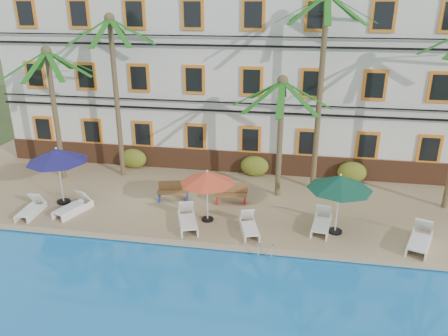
% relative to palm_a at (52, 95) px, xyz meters
% --- Properties ---
extents(ground, '(100.00, 100.00, 0.00)m').
position_rel_palm_a_xyz_m(ground, '(8.19, -4.57, -4.71)').
color(ground, '#384C23').
rests_on(ground, ground).
extents(pool_deck, '(30.00, 12.00, 0.25)m').
position_rel_palm_a_xyz_m(pool_deck, '(8.19, 0.43, -4.59)').
color(pool_deck, tan).
rests_on(pool_deck, ground).
extents(pool_coping, '(30.00, 0.35, 0.06)m').
position_rel_palm_a_xyz_m(pool_coping, '(8.19, -5.47, -4.43)').
color(pool_coping, tan).
rests_on(pool_coping, pool_deck).
extents(hotel_building, '(25.40, 6.44, 10.22)m').
position_rel_palm_a_xyz_m(hotel_building, '(8.19, 5.41, 0.66)').
color(hotel_building, silver).
rests_on(hotel_building, pool_deck).
extents(palm_a, '(4.42, 4.42, 6.83)m').
position_rel_palm_a_xyz_m(palm_a, '(0.00, 0.00, 0.00)').
color(palm_a, brown).
rests_on(palm_a, pool_deck).
extents(palm_b, '(4.42, 4.42, 8.31)m').
position_rel_palm_a_xyz_m(palm_b, '(2.96, 0.94, 0.85)').
color(palm_b, brown).
rests_on(palm_b, pool_deck).
extents(palm_c, '(4.42, 4.42, 5.80)m').
position_rel_palm_a_xyz_m(palm_c, '(11.35, -0.24, -0.62)').
color(palm_c, brown).
rests_on(palm_c, pool_deck).
extents(palm_d, '(4.42, 4.42, 9.36)m').
position_rel_palm_a_xyz_m(palm_d, '(13.05, 0.93, 1.45)').
color(palm_d, brown).
rests_on(palm_d, pool_deck).
extents(shrub_left, '(1.50, 0.90, 1.10)m').
position_rel_palm_a_xyz_m(shrub_left, '(3.15, 2.03, -3.91)').
color(shrub_left, '#1A5618').
rests_on(shrub_left, pool_deck).
extents(shrub_mid, '(1.50, 0.90, 1.10)m').
position_rel_palm_a_xyz_m(shrub_mid, '(9.99, 2.03, -3.91)').
color(shrub_mid, '#1A5618').
rests_on(shrub_mid, pool_deck).
extents(shrub_right, '(1.50, 0.90, 1.10)m').
position_rel_palm_a_xyz_m(shrub_right, '(15.05, 2.03, -3.91)').
color(shrub_right, '#1A5618').
rests_on(shrub_right, pool_deck).
extents(umbrella_blue, '(2.74, 2.74, 2.73)m').
position_rel_palm_a_xyz_m(umbrella_blue, '(1.53, -2.84, -2.13)').
color(umbrella_blue, black).
rests_on(umbrella_blue, pool_deck).
extents(umbrella_red, '(2.32, 2.32, 2.33)m').
position_rel_palm_a_xyz_m(umbrella_red, '(8.55, -3.37, -2.48)').
color(umbrella_red, black).
rests_on(umbrella_red, pool_deck).
extents(umbrella_green, '(2.59, 2.59, 2.58)m').
position_rel_palm_a_xyz_m(umbrella_green, '(13.90, -3.50, -2.26)').
color(umbrella_green, black).
rests_on(umbrella_green, pool_deck).
extents(lounger_a, '(0.73, 1.75, 0.81)m').
position_rel_palm_a_xyz_m(lounger_a, '(0.74, -4.17, -4.20)').
color(lounger_a, white).
rests_on(lounger_a, pool_deck).
extents(lounger_b, '(1.23, 1.98, 0.88)m').
position_rel_palm_a_xyz_m(lounger_b, '(2.51, -3.69, -4.18)').
color(lounger_b, white).
rests_on(lounger_b, pool_deck).
extents(lounger_c, '(1.31, 2.08, 0.92)m').
position_rel_palm_a_xyz_m(lounger_c, '(7.82, -4.01, -4.16)').
color(lounger_c, white).
rests_on(lounger_c, pool_deck).
extents(lounger_d, '(1.06, 1.83, 0.82)m').
position_rel_palm_a_xyz_m(lounger_d, '(10.43, -4.08, -4.20)').
color(lounger_d, white).
rests_on(lounger_d, pool_deck).
extents(lounger_e, '(0.93, 1.95, 0.88)m').
position_rel_palm_a_xyz_m(lounger_e, '(13.35, -3.29, -4.18)').
color(lounger_e, white).
rests_on(lounger_e, pool_deck).
extents(lounger_f, '(1.40, 2.16, 0.96)m').
position_rel_palm_a_xyz_m(lounger_f, '(17.03, -4.08, -4.15)').
color(lounger_f, white).
rests_on(lounger_f, pool_deck).
extents(bench_left, '(1.57, 0.81, 0.93)m').
position_rel_palm_a_xyz_m(bench_left, '(6.52, -1.64, -3.99)').
color(bench_left, olive).
rests_on(bench_left, pool_deck).
extents(bench_right, '(1.55, 0.69, 0.93)m').
position_rel_palm_a_xyz_m(bench_right, '(9.26, -1.49, -3.99)').
color(bench_right, olive).
rests_on(bench_right, pool_deck).
extents(pool_ladder, '(0.54, 0.74, 0.74)m').
position_rel_palm_a_xyz_m(pool_ladder, '(11.24, -5.57, -4.46)').
color(pool_ladder, silver).
rests_on(pool_ladder, ground).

